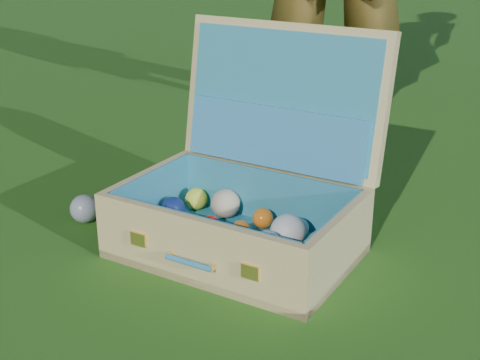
{
  "coord_description": "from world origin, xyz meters",
  "views": [
    {
      "loc": [
        0.23,
        -1.53,
        0.73
      ],
      "look_at": [
        0.04,
        -0.09,
        0.16
      ],
      "focal_mm": 50.0,
      "sensor_mm": 36.0,
      "label": 1
    }
  ],
  "objects": [
    {
      "name": "ground",
      "position": [
        0.0,
        0.0,
        0.0
      ],
      "size": [
        60.0,
        60.0,
        0.0
      ],
      "primitive_type": "plane",
      "color": "#215114",
      "rests_on": "ground"
    },
    {
      "name": "stray_ball",
      "position": [
        -0.36,
        -0.03,
        0.04
      ],
      "size": [
        0.07,
        0.07,
        0.07
      ],
      "primitive_type": "sphere",
      "color": "teal",
      "rests_on": "ground"
    },
    {
      "name": "suitcase",
      "position": [
        0.07,
        -0.09,
        0.14
      ],
      "size": [
        0.66,
        0.62,
        0.5
      ],
      "rotation": [
        0.0,
        0.0,
        -0.41
      ],
      "color": "tan",
      "rests_on": "ground"
    }
  ]
}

